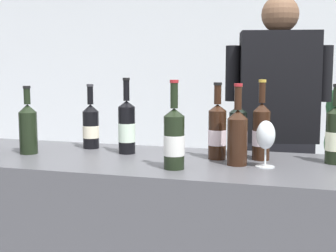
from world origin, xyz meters
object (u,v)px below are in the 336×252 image
(wine_bottle_6, at_px, (174,138))
(wine_bottle_10, at_px, (238,129))
(wine_bottle_7, at_px, (28,127))
(person_server, at_px, (276,154))
(wine_bottle_2, at_px, (127,127))
(wine_bottle_5, at_px, (237,135))
(wine_bottle_1, at_px, (217,131))
(wine_bottle_3, at_px, (91,126))
(wine_bottle_0, at_px, (336,135))
(wine_bottle_4, at_px, (261,131))
(wine_glass, at_px, (266,137))

(wine_bottle_6, relative_size, wine_bottle_10, 1.09)
(wine_bottle_7, distance_m, person_server, 1.34)
(wine_bottle_2, height_order, wine_bottle_5, wine_bottle_2)
(wine_bottle_1, height_order, wine_bottle_10, wine_bottle_1)
(wine_bottle_1, height_order, wine_bottle_5, same)
(wine_bottle_2, bearing_deg, wine_bottle_3, 159.33)
(wine_bottle_3, bearing_deg, wine_bottle_5, -15.33)
(wine_bottle_2, distance_m, wine_bottle_5, 0.55)
(wine_bottle_0, distance_m, wine_bottle_7, 1.37)
(person_server, bearing_deg, wine_bottle_1, -108.93)
(wine_bottle_4, bearing_deg, wine_bottle_10, 145.78)
(wine_bottle_1, relative_size, wine_bottle_3, 1.06)
(wine_bottle_10, distance_m, person_server, 0.57)
(wine_bottle_5, xyz_separation_m, wine_glass, (0.12, -0.01, -0.00))
(wine_bottle_1, distance_m, person_server, 0.70)
(wine_bottle_2, xyz_separation_m, wine_bottle_4, (0.62, 0.02, 0.00))
(wine_bottle_3, bearing_deg, person_server, 31.24)
(wine_bottle_5, relative_size, wine_glass, 1.77)
(wine_bottle_2, bearing_deg, wine_bottle_0, 1.59)
(wine_bottle_10, bearing_deg, wine_bottle_4, -34.22)
(wine_glass, bearing_deg, wine_bottle_7, -179.73)
(wine_bottle_10, bearing_deg, wine_bottle_5, -82.13)
(wine_bottle_3, height_order, wine_bottle_7, wine_bottle_3)
(wine_bottle_0, bearing_deg, wine_bottle_3, 177.05)
(wine_bottle_1, relative_size, wine_bottle_10, 1.04)
(wine_bottle_3, relative_size, wine_bottle_5, 0.95)
(wine_glass, xyz_separation_m, person_server, (-0.00, 0.75, -0.20))
(wine_bottle_0, distance_m, wine_bottle_4, 0.31)
(wine_bottle_3, bearing_deg, wine_glass, -13.88)
(wine_bottle_1, xyz_separation_m, person_server, (0.22, 0.63, -0.20))
(wine_bottle_10, bearing_deg, wine_bottle_6, -118.52)
(wine_glass, bearing_deg, wine_bottle_0, 29.93)
(person_server, bearing_deg, wine_bottle_2, -136.51)
(wine_bottle_5, relative_size, wine_bottle_6, 0.95)
(wine_glass, bearing_deg, wine_bottle_6, -158.44)
(wine_bottle_2, relative_size, wine_bottle_4, 1.01)
(wine_glass, bearing_deg, wine_bottle_3, 166.12)
(wine_bottle_5, height_order, wine_glass, wine_bottle_5)
(wine_bottle_0, xyz_separation_m, wine_bottle_7, (-1.36, -0.16, 0.00))
(wine_glass, height_order, person_server, person_server)
(wine_bottle_4, relative_size, wine_bottle_6, 0.99)
(wine_bottle_6, height_order, wine_bottle_7, wine_bottle_6)
(wine_bottle_2, xyz_separation_m, wine_bottle_5, (0.54, -0.12, 0.00))
(wine_bottle_2, relative_size, wine_glass, 1.86)
(wine_bottle_3, relative_size, wine_bottle_6, 0.90)
(wine_bottle_10, relative_size, wine_glass, 1.71)
(wine_bottle_1, xyz_separation_m, wine_bottle_10, (0.07, 0.11, -0.00))
(person_server, bearing_deg, wine_glass, -89.66)
(wine_bottle_7, distance_m, wine_bottle_10, 0.97)
(wine_bottle_0, height_order, wine_bottle_2, wine_bottle_2)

